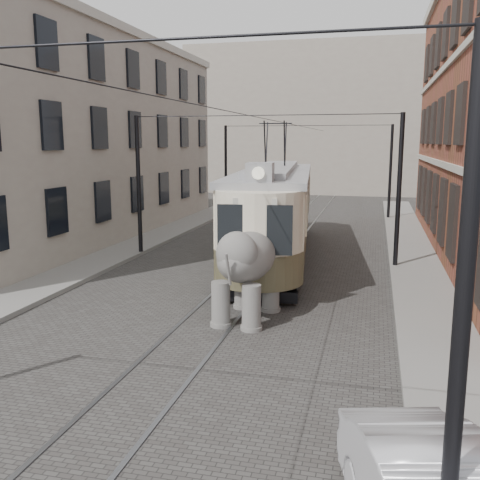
# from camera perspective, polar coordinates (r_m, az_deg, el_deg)

# --- Properties ---
(ground) EXTENTS (120.00, 120.00, 0.00)m
(ground) POSITION_cam_1_polar(r_m,az_deg,el_deg) (16.81, -1.39, -6.63)
(ground) COLOR #3E3C39
(tram_rails) EXTENTS (1.54, 80.00, 0.02)m
(tram_rails) POSITION_cam_1_polar(r_m,az_deg,el_deg) (16.80, -1.39, -6.59)
(tram_rails) COLOR slate
(tram_rails) RESTS_ON ground
(sidewalk_right) EXTENTS (2.00, 60.00, 0.15)m
(sidewalk_right) POSITION_cam_1_polar(r_m,az_deg,el_deg) (16.31, 19.56, -7.50)
(sidewalk_right) COLOR slate
(sidewalk_right) RESTS_ON ground
(sidewalk_left) EXTENTS (2.00, 60.00, 0.15)m
(sidewalk_left) POSITION_cam_1_polar(r_m,az_deg,el_deg) (19.49, -20.20, -4.66)
(sidewalk_left) COLOR slate
(sidewalk_left) RESTS_ON ground
(stucco_building) EXTENTS (7.00, 24.00, 10.00)m
(stucco_building) POSITION_cam_1_polar(r_m,az_deg,el_deg) (29.73, -17.17, 10.07)
(stucco_building) COLOR gray
(stucco_building) RESTS_ON ground
(distant_block) EXTENTS (28.00, 10.00, 14.00)m
(distant_block) POSITION_cam_1_polar(r_m,az_deg,el_deg) (55.69, 9.88, 12.35)
(distant_block) COLOR gray
(distant_block) RESTS_ON ground
(catenary) EXTENTS (11.00, 30.20, 6.00)m
(catenary) POSITION_cam_1_polar(r_m,az_deg,el_deg) (21.06, 1.69, 5.15)
(catenary) COLOR black
(catenary) RESTS_ON ground
(tram) EXTENTS (4.54, 14.65, 5.72)m
(tram) POSITION_cam_1_polar(r_m,az_deg,el_deg) (22.95, 3.71, 5.21)
(tram) COLOR beige
(tram) RESTS_ON ground
(elephant) EXTENTS (2.93, 4.70, 2.73)m
(elephant) POSITION_cam_1_polar(r_m,az_deg,el_deg) (15.01, 0.74, -3.30)
(elephant) COLOR #65625D
(elephant) RESTS_ON ground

